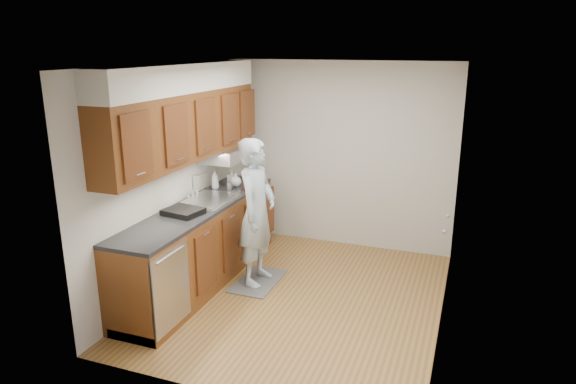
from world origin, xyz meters
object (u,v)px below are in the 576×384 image
at_px(soap_bottle_b, 232,178).
at_px(steel_can, 229,186).
at_px(soap_bottle_a, 215,179).
at_px(person, 257,203).
at_px(soda_can, 246,186).
at_px(soap_bottle_c, 236,179).
at_px(dish_rack, 183,212).

relative_size(soap_bottle_b, steel_can, 1.93).
bearing_deg(soap_bottle_a, person, -31.62).
relative_size(soda_can, steel_can, 1.25).
relative_size(person, soap_bottle_b, 9.42).
height_order(soap_bottle_c, steel_can, soap_bottle_c).
xyz_separation_m(soap_bottle_b, soap_bottle_c, (0.06, -0.02, -0.01)).
distance_m(person, steel_can, 0.74).
relative_size(person, soda_can, 14.60).
bearing_deg(dish_rack, soap_bottle_a, 108.15).
bearing_deg(person, dish_rack, 130.92).
distance_m(person, soda_can, 0.63).
relative_size(soap_bottle_c, steel_can, 1.73).
bearing_deg(dish_rack, steel_can, 96.63).
relative_size(soap_bottle_a, steel_can, 2.27).
bearing_deg(soap_bottle_b, soda_can, -32.30).
height_order(soap_bottle_a, steel_can, soap_bottle_a).
relative_size(soap_bottle_a, soap_bottle_c, 1.32).
bearing_deg(soap_bottle_a, soda_can, 4.84).
height_order(person, soda_can, person).
bearing_deg(steel_can, dish_rack, -92.66).
distance_m(soap_bottle_c, steel_can, 0.21).
bearing_deg(person, soap_bottle_b, 42.65).
bearing_deg(steel_can, soap_bottle_c, 93.44).
relative_size(soap_bottle_c, dish_rack, 0.48).
bearing_deg(soap_bottle_c, steel_can, -86.56).
height_order(soap_bottle_b, dish_rack, soap_bottle_b).
bearing_deg(dish_rack, soap_bottle_b, 100.60).
distance_m(soap_bottle_b, dish_rack, 1.24).
xyz_separation_m(soap_bottle_a, steel_can, (0.21, -0.02, -0.07)).
bearing_deg(person, soap_bottle_c, 40.78).
relative_size(steel_can, dish_rack, 0.28).
height_order(soap_bottle_b, soda_can, soap_bottle_b).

